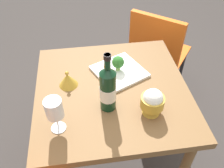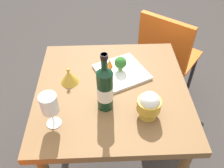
{
  "view_description": "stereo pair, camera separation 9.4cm",
  "coord_description": "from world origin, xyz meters",
  "px_view_note": "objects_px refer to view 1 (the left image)",
  "views": [
    {
      "loc": [
        -0.13,
        -0.9,
        1.65
      ],
      "look_at": [
        0.0,
        0.0,
        0.78
      ],
      "focal_mm": 38.96,
      "sensor_mm": 36.0,
      "label": 1
    },
    {
      "loc": [
        -0.04,
        -0.91,
        1.65
      ],
      "look_at": [
        0.0,
        0.0,
        0.78
      ],
      "focal_mm": 38.96,
      "sensor_mm": 36.0,
      "label": 2
    }
  ],
  "objects_px": {
    "serving_plate": "(119,71)",
    "wine_glass": "(54,109)",
    "chair_by_wall": "(157,50)",
    "carrot_garnish_left": "(107,63)",
    "rice_bowl": "(152,102)",
    "broccoli_floret": "(118,62)",
    "rice_bowl_lid": "(68,80)",
    "wine_bottle": "(108,89)"
  },
  "relations": [
    {
      "from": "chair_by_wall",
      "to": "wine_bottle",
      "type": "xyz_separation_m",
      "value": [
        -0.48,
        -0.71,
        0.34
      ]
    },
    {
      "from": "serving_plate",
      "to": "broccoli_floret",
      "type": "bearing_deg",
      "value": 124.35
    },
    {
      "from": "chair_by_wall",
      "to": "wine_glass",
      "type": "xyz_separation_m",
      "value": [
        -0.71,
        -0.81,
        0.35
      ]
    },
    {
      "from": "chair_by_wall",
      "to": "rice_bowl",
      "type": "height_order",
      "value": "rice_bowl"
    },
    {
      "from": "chair_by_wall",
      "to": "serving_plate",
      "type": "distance_m",
      "value": 0.65
    },
    {
      "from": "wine_bottle",
      "to": "rice_bowl_lid",
      "type": "relative_size",
      "value": 3.14
    },
    {
      "from": "wine_glass",
      "to": "carrot_garnish_left",
      "type": "relative_size",
      "value": 3.27
    },
    {
      "from": "carrot_garnish_left",
      "to": "serving_plate",
      "type": "bearing_deg",
      "value": -31.61
    },
    {
      "from": "chair_by_wall",
      "to": "serving_plate",
      "type": "height_order",
      "value": "chair_by_wall"
    },
    {
      "from": "wine_bottle",
      "to": "wine_glass",
      "type": "distance_m",
      "value": 0.25
    },
    {
      "from": "wine_bottle",
      "to": "wine_glass",
      "type": "height_order",
      "value": "wine_bottle"
    },
    {
      "from": "rice_bowl_lid",
      "to": "serving_plate",
      "type": "xyz_separation_m",
      "value": [
        0.28,
        0.06,
        -0.03
      ]
    },
    {
      "from": "chair_by_wall",
      "to": "wine_bottle",
      "type": "height_order",
      "value": "wine_bottle"
    },
    {
      "from": "chair_by_wall",
      "to": "rice_bowl",
      "type": "relative_size",
      "value": 6.0
    },
    {
      "from": "wine_bottle",
      "to": "rice_bowl_lid",
      "type": "xyz_separation_m",
      "value": [
        -0.19,
        0.18,
        -0.08
      ]
    },
    {
      "from": "carrot_garnish_left",
      "to": "chair_by_wall",
      "type": "bearing_deg",
      "value": 44.02
    },
    {
      "from": "broccoli_floret",
      "to": "carrot_garnish_left",
      "type": "bearing_deg",
      "value": 152.55
    },
    {
      "from": "wine_bottle",
      "to": "rice_bowl",
      "type": "height_order",
      "value": "wine_bottle"
    },
    {
      "from": "wine_bottle",
      "to": "serving_plate",
      "type": "height_order",
      "value": "wine_bottle"
    },
    {
      "from": "chair_by_wall",
      "to": "wine_glass",
      "type": "relative_size",
      "value": 4.75
    },
    {
      "from": "rice_bowl",
      "to": "rice_bowl_lid",
      "type": "relative_size",
      "value": 1.42
    },
    {
      "from": "chair_by_wall",
      "to": "rice_bowl_lid",
      "type": "xyz_separation_m",
      "value": [
        -0.67,
        -0.53,
        0.26
      ]
    },
    {
      "from": "carrot_garnish_left",
      "to": "wine_glass",
      "type": "bearing_deg",
      "value": -125.37
    },
    {
      "from": "wine_bottle",
      "to": "serving_plate",
      "type": "xyz_separation_m",
      "value": [
        0.1,
        0.24,
        -0.11
      ]
    },
    {
      "from": "wine_bottle",
      "to": "broccoli_floret",
      "type": "xyz_separation_m",
      "value": [
        0.09,
        0.25,
        -0.06
      ]
    },
    {
      "from": "rice_bowl",
      "to": "rice_bowl_lid",
      "type": "bearing_deg",
      "value": 147.38
    },
    {
      "from": "chair_by_wall",
      "to": "wine_bottle",
      "type": "relative_size",
      "value": 2.71
    },
    {
      "from": "wine_glass",
      "to": "serving_plate",
      "type": "relative_size",
      "value": 0.54
    },
    {
      "from": "wine_glass",
      "to": "rice_bowl_lid",
      "type": "distance_m",
      "value": 0.29
    },
    {
      "from": "broccoli_floret",
      "to": "carrot_garnish_left",
      "type": "xyz_separation_m",
      "value": [
        -0.06,
        0.03,
        -0.02
      ]
    },
    {
      "from": "rice_bowl_lid",
      "to": "broccoli_floret",
      "type": "bearing_deg",
      "value": 14.21
    },
    {
      "from": "serving_plate",
      "to": "wine_glass",
      "type": "bearing_deg",
      "value": -134.65
    },
    {
      "from": "carrot_garnish_left",
      "to": "rice_bowl",
      "type": "bearing_deg",
      "value": -64.4
    },
    {
      "from": "wine_glass",
      "to": "serving_plate",
      "type": "distance_m",
      "value": 0.49
    },
    {
      "from": "wine_bottle",
      "to": "rice_bowl",
      "type": "xyz_separation_m",
      "value": [
        0.2,
        -0.06,
        -0.05
      ]
    },
    {
      "from": "chair_by_wall",
      "to": "carrot_garnish_left",
      "type": "bearing_deg",
      "value": -97.39
    },
    {
      "from": "chair_by_wall",
      "to": "broccoli_floret",
      "type": "bearing_deg",
      "value": -91.47
    },
    {
      "from": "rice_bowl",
      "to": "serving_plate",
      "type": "height_order",
      "value": "rice_bowl"
    },
    {
      "from": "broccoli_floret",
      "to": "carrot_garnish_left",
      "type": "relative_size",
      "value": 1.57
    },
    {
      "from": "wine_bottle",
      "to": "carrot_garnish_left",
      "type": "relative_size",
      "value": 5.74
    },
    {
      "from": "wine_glass",
      "to": "chair_by_wall",
      "type": "bearing_deg",
      "value": 48.53
    },
    {
      "from": "wine_glass",
      "to": "rice_bowl",
      "type": "height_order",
      "value": "wine_glass"
    }
  ]
}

